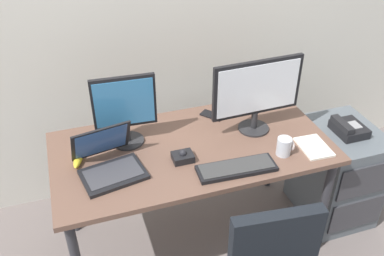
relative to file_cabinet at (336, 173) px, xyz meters
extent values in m
plane|color=slate|center=(-1.00, 0.04, -0.33)|extent=(8.00, 8.00, 0.00)
cube|color=brown|center=(-1.00, 0.04, 0.41)|extent=(1.53, 0.77, 0.03)
cylinder|color=#2D2D33|center=(-0.29, -0.28, 0.03)|extent=(0.05, 0.05, 0.73)
cylinder|color=#2D2D33|center=(-1.70, 0.37, 0.03)|extent=(0.05, 0.05, 0.73)
cylinder|color=#2D2D33|center=(-0.29, 0.37, 0.03)|extent=(0.05, 0.05, 0.73)
cube|color=#565D64|center=(0.00, 0.00, 0.00)|extent=(0.42, 0.52, 0.67)
cube|color=#38383D|center=(0.00, -0.26, 0.15)|extent=(0.38, 0.01, 0.23)
cube|color=#38383D|center=(0.00, -0.26, -0.13)|extent=(0.38, 0.01, 0.23)
cube|color=black|center=(0.00, -0.02, 0.36)|extent=(0.17, 0.20, 0.06)
cube|color=black|center=(-0.06, -0.02, 0.41)|extent=(0.05, 0.18, 0.04)
cube|color=gray|center=(0.02, -0.03, 0.39)|extent=(0.07, 0.08, 0.01)
cube|color=black|center=(-0.87, -0.71, 0.37)|extent=(0.40, 0.10, 0.42)
cylinder|color=#262628|center=(-0.60, 0.09, 0.43)|extent=(0.18, 0.18, 0.01)
cylinder|color=#262628|center=(-0.60, 0.09, 0.48)|extent=(0.04, 0.04, 0.10)
cube|color=black|center=(-0.60, 0.09, 0.70)|extent=(0.53, 0.04, 0.33)
cube|color=white|center=(-0.60, 0.08, 0.70)|extent=(0.49, 0.02, 0.29)
cylinder|color=#262628|center=(-1.33, 0.19, 0.43)|extent=(0.18, 0.18, 0.01)
cylinder|color=#262628|center=(-1.33, 0.19, 0.48)|extent=(0.04, 0.04, 0.10)
cube|color=black|center=(-1.33, 0.19, 0.68)|extent=(0.34, 0.04, 0.30)
cube|color=teal|center=(-1.33, 0.18, 0.68)|extent=(0.31, 0.02, 0.26)
cube|color=black|center=(-0.85, -0.23, 0.43)|extent=(0.42, 0.16, 0.02)
cube|color=#353535|center=(-0.85, -0.23, 0.45)|extent=(0.39, 0.14, 0.01)
cube|color=black|center=(-1.45, -0.07, 0.43)|extent=(0.34, 0.27, 0.02)
cube|color=#38383D|center=(-1.45, -0.07, 0.44)|extent=(0.30, 0.21, 0.00)
cube|color=black|center=(-1.48, 0.08, 0.54)|extent=(0.32, 0.15, 0.21)
cube|color=#335999|center=(-1.48, 0.07, 0.54)|extent=(0.28, 0.13, 0.18)
cube|color=black|center=(-1.08, -0.06, 0.44)|extent=(0.11, 0.09, 0.04)
sphere|color=#232328|center=(-1.08, -0.06, 0.47)|extent=(0.04, 0.04, 0.04)
cylinder|color=silver|center=(-0.55, -0.18, 0.47)|extent=(0.08, 0.08, 0.10)
torus|color=silver|center=(-0.51, -0.18, 0.48)|extent=(0.01, 0.06, 0.06)
cube|color=white|center=(-0.37, -0.19, 0.43)|extent=(0.16, 0.21, 0.01)
cube|color=black|center=(-0.78, 0.30, 0.43)|extent=(0.14, 0.15, 0.01)
ellipsoid|color=yellow|center=(-1.60, 0.11, 0.44)|extent=(0.10, 0.19, 0.04)
camera|label=1|loc=(-1.59, -1.75, 1.82)|focal=39.64mm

